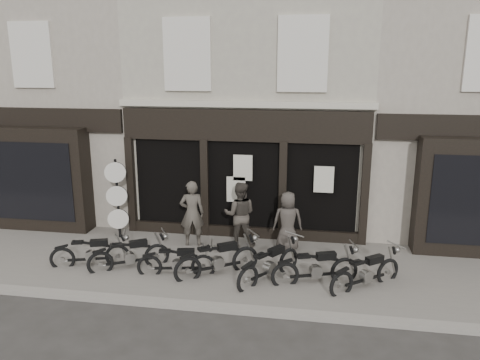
% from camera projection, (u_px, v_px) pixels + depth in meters
% --- Properties ---
extents(ground_plane, '(90.00, 90.00, 0.00)m').
position_uv_depth(ground_plane, '(224.00, 284.00, 11.26)').
color(ground_plane, '#2D2B28').
rests_on(ground_plane, ground).
extents(pavement, '(30.00, 4.20, 0.12)m').
position_uv_depth(pavement, '(231.00, 266.00, 12.11)').
color(pavement, '#6A635D').
rests_on(pavement, ground_plane).
extents(kerb, '(30.00, 0.25, 0.13)m').
position_uv_depth(kerb, '(213.00, 307.00, 10.05)').
color(kerb, gray).
rests_on(kerb, ground_plane).
extents(central_building, '(7.30, 6.22, 8.34)m').
position_uv_depth(central_building, '(258.00, 96.00, 15.96)').
color(central_building, '#A6A28F').
rests_on(central_building, ground).
extents(neighbour_left, '(5.60, 6.73, 8.34)m').
position_uv_depth(neighbour_left, '(84.00, 95.00, 16.93)').
color(neighbour_left, '#9E9485').
rests_on(neighbour_left, ground).
extents(neighbour_right, '(5.60, 6.73, 8.34)m').
position_uv_depth(neighbour_right, '(455.00, 99.00, 14.91)').
color(neighbour_right, '#9E9485').
rests_on(neighbour_right, ground).
extents(motorcycle_0, '(1.94, 0.89, 0.96)m').
position_uv_depth(motorcycle_0, '(91.00, 255.00, 11.98)').
color(motorcycle_0, black).
rests_on(motorcycle_0, ground).
extents(motorcycle_1, '(1.86, 1.27, 0.99)m').
position_uv_depth(motorcycle_1, '(130.00, 257.00, 11.83)').
color(motorcycle_1, black).
rests_on(motorcycle_1, ground).
extents(motorcycle_2, '(1.93, 0.65, 0.93)m').
position_uv_depth(motorcycle_2, '(178.00, 264.00, 11.47)').
color(motorcycle_2, black).
rests_on(motorcycle_2, ground).
extents(motorcycle_3, '(1.95, 1.48, 1.07)m').
position_uv_depth(motorcycle_3, '(218.00, 262.00, 11.46)').
color(motorcycle_3, black).
rests_on(motorcycle_3, ground).
extents(motorcycle_4, '(1.47, 1.85, 1.02)m').
position_uv_depth(motorcycle_4, '(270.00, 267.00, 11.23)').
color(motorcycle_4, black).
rests_on(motorcycle_4, ground).
extents(motorcycle_5, '(2.05, 1.01, 1.03)m').
position_uv_depth(motorcycle_5, '(316.00, 271.00, 11.03)').
color(motorcycle_5, black).
rests_on(motorcycle_5, ground).
extents(motorcycle_6, '(1.77, 1.50, 1.00)m').
position_uv_depth(motorcycle_6, '(366.00, 275.00, 10.81)').
color(motorcycle_6, black).
rests_on(motorcycle_6, ground).
extents(man_left, '(0.77, 0.59, 1.88)m').
position_uv_depth(man_left, '(192.00, 213.00, 13.15)').
color(man_left, '#47413A').
rests_on(man_left, pavement).
extents(man_centre, '(0.95, 0.77, 1.86)m').
position_uv_depth(man_centre, '(240.00, 214.00, 13.08)').
color(man_centre, '#3C3731').
rests_on(man_centre, pavement).
extents(man_right, '(0.87, 0.63, 1.66)m').
position_uv_depth(man_right, '(288.00, 221.00, 12.82)').
color(man_right, '#3D3733').
rests_on(man_right, pavement).
extents(advert_sign_post, '(0.58, 0.39, 2.49)m').
position_uv_depth(advert_sign_post, '(118.00, 202.00, 13.67)').
color(advert_sign_post, black).
rests_on(advert_sign_post, ground).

